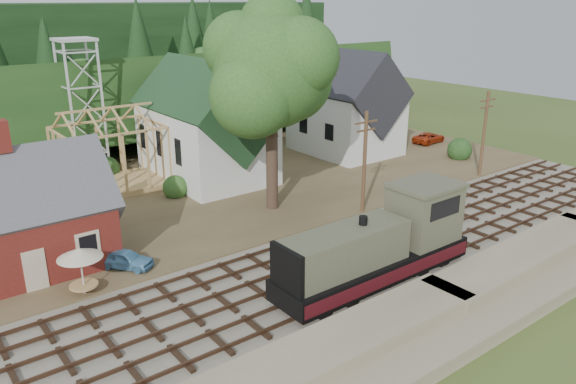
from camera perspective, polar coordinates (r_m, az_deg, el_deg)
ground at (r=35.46m, az=5.37°, el=-7.27°), size 140.00×140.00×0.00m
embankment at (r=30.62m, az=16.48°, el=-12.63°), size 64.00×5.00×1.60m
railroad_bed at (r=35.43m, az=5.38°, el=-7.15°), size 64.00×11.00×0.16m
village_flat at (r=49.06m, az=-9.00°, el=0.40°), size 64.00×26.00×0.30m
hillside at (r=70.41m, az=-18.55°, el=5.25°), size 70.00×28.96×12.74m
ridge at (r=85.41m, az=-22.22°, el=7.13°), size 80.00×20.00×12.00m
depot at (r=36.75m, az=-26.00°, el=-2.79°), size 10.80×7.41×9.00m
church at (r=50.07m, az=-8.22°, el=6.80°), size 8.40×15.17×13.00m
farmhouse at (r=58.96m, az=5.89°, el=8.44°), size 8.40×10.80×10.60m
timber_frame at (r=49.37m, az=-17.57°, el=3.63°), size 8.20×6.20×6.99m
lattice_tower at (r=53.77m, az=-20.62°, el=11.89°), size 3.20×3.20×12.12m
big_tree at (r=41.31m, az=-1.60°, el=11.48°), size 10.90×8.40×14.70m
telegraph_pole_near at (r=42.00m, az=7.78°, el=3.11°), size 2.20×0.28×8.00m
telegraph_pole_far at (r=53.43m, az=19.29°, el=5.67°), size 2.20×0.28×8.00m
locomotive at (r=32.80m, az=9.46°, el=-5.39°), size 12.91×3.23×5.14m
car_blue at (r=35.32m, az=-16.19°, el=-6.53°), size 3.16×3.50×1.15m
car_red at (r=65.01m, az=14.13°, el=5.38°), size 4.42×2.36×1.18m
patio_set at (r=32.40m, az=-20.40°, el=-6.04°), size 2.43×2.43×2.70m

